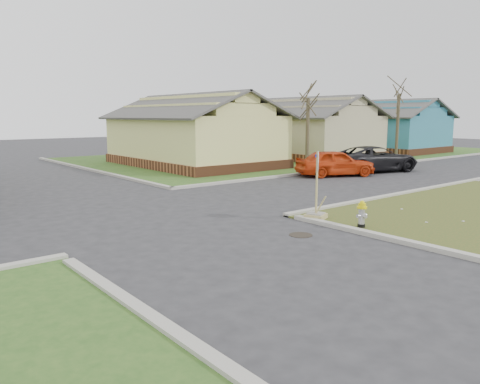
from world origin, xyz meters
TOP-DOWN VIEW (x-y plane):
  - ground at (0.00, 0.00)m, footprint 120.00×120.00m
  - verge_far_right at (22.00, 18.00)m, footprint 37.00×19.00m
  - curbs at (0.00, 5.00)m, footprint 80.00×40.00m
  - manhole at (2.20, -0.50)m, footprint 0.64×0.64m
  - side_house_yellow at (10.00, 16.50)m, footprint 7.60×11.60m
  - side_house_tan at (20.00, 16.50)m, footprint 7.60×11.60m
  - side_house_teal at (30.00, 16.50)m, footprint 7.60×11.60m
  - tree_mid_right at (14.00, 10.20)m, footprint 0.22×0.22m
  - tree_far_right at (24.00, 10.50)m, footprint 0.22×0.22m
  - fire_hydrant at (4.08, -1.10)m, footprint 0.29×0.29m
  - stop_sign at (3.95, 0.51)m, footprint 0.60×0.58m
  - red_sedan at (12.86, 7.10)m, footprint 4.54×3.32m
  - dark_pickup at (16.25, 7.01)m, footprint 5.76×3.67m

SIDE VIEW (x-z plane):
  - ground at x=0.00m, z-range 0.00..0.00m
  - curbs at x=0.00m, z-range -0.06..0.06m
  - manhole at x=2.20m, z-range 0.00..0.01m
  - verge_far_right at x=22.00m, z-range 0.00..0.05m
  - fire_hydrant at x=4.08m, z-range 0.09..0.87m
  - stop_sign at x=3.95m, z-range -0.55..1.56m
  - red_sedan at x=12.86m, z-range 0.00..1.44m
  - dark_pickup at x=16.25m, z-range 0.00..1.48m
  - tree_mid_right at x=14.00m, z-range 0.05..4.25m
  - side_house_yellow at x=10.00m, z-range -0.16..4.54m
  - side_house_tan at x=20.00m, z-range -0.16..4.54m
  - side_house_teal at x=30.00m, z-range -0.16..4.54m
  - tree_far_right at x=24.00m, z-range 0.05..4.81m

